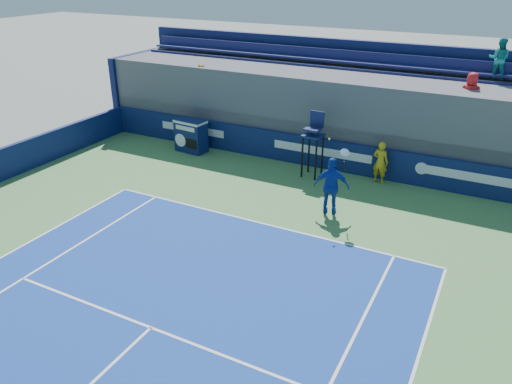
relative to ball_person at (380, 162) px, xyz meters
The scene contains 6 objects.
ball_person is the anchor object (origin of this frame).
back_hoarding 2.42m from the ball_person, behind, with size 20.40×0.21×1.20m.
match_clock 7.99m from the ball_person, behind, with size 1.39×0.85×1.40m.
umpire_chair 2.58m from the ball_person, 166.76° to the right, with size 0.75×0.75×2.48m.
tennis_player 3.27m from the ball_person, 103.26° to the right, with size 1.19×0.71×2.57m.
stadium_seating 3.56m from the ball_person, 134.26° to the left, with size 21.00×4.05×4.92m.
Camera 1 is at (6.13, -0.33, 7.45)m, focal length 35.00 mm.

